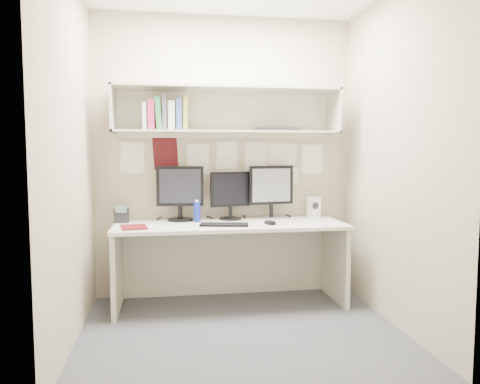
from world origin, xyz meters
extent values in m
cube|color=#414146|center=(0.00, 0.00, 0.00)|extent=(2.40, 2.00, 0.01)
cube|color=tan|center=(0.00, 1.00, 1.30)|extent=(2.40, 0.02, 2.60)
cube|color=tan|center=(0.00, -1.00, 1.30)|extent=(2.40, 0.02, 2.60)
cube|color=tan|center=(-1.20, 0.00, 1.30)|extent=(0.02, 2.00, 2.60)
cube|color=tan|center=(1.20, 0.00, 1.30)|extent=(0.02, 2.00, 2.60)
cube|color=silver|center=(0.00, 0.64, 0.71)|extent=(2.00, 0.70, 0.03)
cube|color=beige|center=(0.00, 0.97, 0.35)|extent=(1.96, 0.02, 0.70)
cube|color=beige|center=(0.00, 0.81, 1.53)|extent=(2.00, 0.38, 0.02)
cube|color=beige|center=(0.00, 0.81, 1.91)|extent=(2.00, 0.38, 0.02)
cube|color=beige|center=(0.00, 0.99, 1.72)|extent=(2.00, 0.02, 0.40)
cube|color=beige|center=(-0.99, 0.81, 1.72)|extent=(0.02, 0.38, 0.40)
cube|color=beige|center=(0.99, 0.81, 1.72)|extent=(0.02, 0.38, 0.40)
cylinder|color=black|center=(-0.42, 0.86, 0.74)|extent=(0.23, 0.23, 0.02)
cylinder|color=black|center=(-0.42, 0.86, 0.81)|extent=(0.04, 0.04, 0.12)
cube|color=black|center=(-0.42, 0.87, 1.04)|extent=(0.42, 0.08, 0.36)
cube|color=black|center=(-0.42, 0.85, 1.04)|extent=(0.37, 0.04, 0.31)
cylinder|color=black|center=(0.03, 0.86, 0.74)|extent=(0.21, 0.21, 0.02)
cylinder|color=black|center=(0.03, 0.86, 0.80)|extent=(0.03, 0.03, 0.10)
cube|color=black|center=(0.03, 0.87, 1.01)|extent=(0.38, 0.11, 0.32)
cube|color=black|center=(0.03, 0.85, 1.01)|extent=(0.32, 0.07, 0.27)
cylinder|color=#A5A5AA|center=(0.42, 0.86, 0.74)|extent=(0.23, 0.23, 0.02)
cylinder|color=black|center=(0.42, 0.86, 0.80)|extent=(0.04, 0.04, 0.12)
cube|color=black|center=(0.42, 0.87, 1.04)|extent=(0.42, 0.09, 0.36)
cube|color=#A9AAAE|center=(0.42, 0.85, 1.04)|extent=(0.37, 0.05, 0.31)
cube|color=black|center=(-0.07, 0.50, 0.74)|extent=(0.42, 0.22, 0.02)
cube|color=black|center=(0.33, 0.51, 0.74)|extent=(0.08, 0.11, 0.03)
cube|color=silver|center=(0.83, 0.87, 0.83)|extent=(0.12, 0.12, 0.20)
cylinder|color=black|center=(0.83, 0.82, 0.85)|extent=(0.07, 0.02, 0.07)
cylinder|color=navy|center=(-0.28, 0.76, 0.82)|extent=(0.06, 0.06, 0.18)
cylinder|color=white|center=(-0.28, 0.76, 0.91)|extent=(0.03, 0.03, 0.02)
cube|color=#590F14|center=(-0.81, 0.51, 0.74)|extent=(0.24, 0.27, 0.01)
cube|color=black|center=(-0.94, 0.84, 0.79)|extent=(0.13, 0.11, 0.12)
cube|color=#4C6659|center=(-0.94, 0.78, 0.85)|extent=(0.10, 0.01, 0.06)
cube|color=silver|center=(-0.72, 0.78, 1.66)|extent=(0.03, 0.19, 0.23)
cube|color=#B62155|center=(-0.67, 0.78, 1.67)|extent=(0.05, 0.19, 0.26)
cube|color=#297B3F|center=(-0.61, 0.78, 1.68)|extent=(0.04, 0.19, 0.28)
cube|color=#49484D|center=(-0.55, 0.78, 1.69)|extent=(0.03, 0.19, 0.31)
cube|color=beige|center=(-0.50, 0.78, 1.66)|extent=(0.06, 0.19, 0.25)
cube|color=#354686|center=(-0.43, 0.78, 1.68)|extent=(0.05, 0.19, 0.27)
cube|color=olive|center=(-0.38, 0.78, 1.69)|extent=(0.04, 0.19, 0.30)
cube|color=black|center=(0.47, 0.83, 1.56)|extent=(0.45, 0.25, 0.03)
camera|label=1|loc=(-0.54, -3.37, 1.36)|focal=35.00mm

